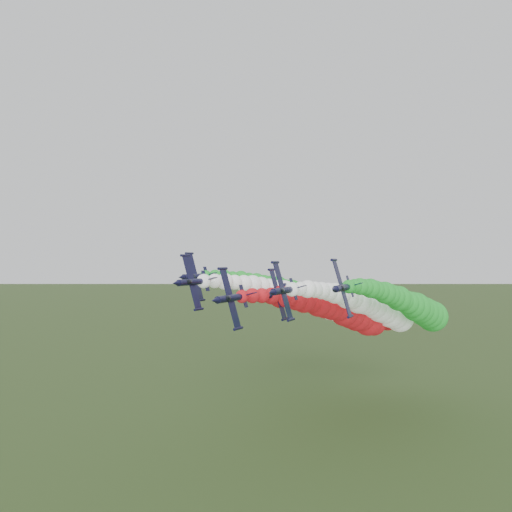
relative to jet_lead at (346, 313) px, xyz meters
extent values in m
cylinder|color=black|center=(-4.28, -60.97, 8.46)|extent=(1.57, 10.34, 1.57)
cone|color=black|center=(-4.28, -67.06, 8.46)|extent=(1.43, 2.07, 1.43)
cone|color=black|center=(-4.28, -55.35, 8.46)|extent=(1.43, 1.03, 1.43)
ellipsoid|color=black|center=(-3.84, -63.27, 8.60)|extent=(0.93, 2.16, 1.10)
cube|color=black|center=(-4.44, -61.20, 8.42)|extent=(3.29, 2.18, 10.60)
cylinder|color=black|center=(-6.02, -61.20, 13.70)|extent=(0.63, 2.99, 0.63)
cylinder|color=black|center=(-2.87, -61.20, 3.13)|extent=(0.63, 2.99, 0.63)
cube|color=black|center=(-3.01, -56.61, 8.84)|extent=(2.58, 1.72, 0.91)
cube|color=black|center=(-4.11, -56.61, 8.51)|extent=(1.36, 1.26, 4.21)
sphere|color=#B0131A|center=(-4.28, -56.95, 8.46)|extent=(2.50, 2.50, 2.50)
sphere|color=#B0131A|center=(-4.26, -52.59, 8.33)|extent=(2.95, 2.95, 2.95)
sphere|color=#B0131A|center=(-4.19, -48.22, 8.06)|extent=(3.05, 3.05, 3.05)
sphere|color=#B0131A|center=(-4.07, -43.85, 7.70)|extent=(3.54, 3.54, 3.54)
sphere|color=#B0131A|center=(-3.91, -39.48, 7.25)|extent=(4.85, 4.85, 4.85)
sphere|color=#B0131A|center=(-3.71, -35.11, 6.73)|extent=(4.18, 4.18, 4.18)
sphere|color=#B0131A|center=(-3.45, -30.74, 6.14)|extent=(5.32, 5.32, 5.32)
sphere|color=#B0131A|center=(-3.16, -26.37, 5.48)|extent=(5.94, 5.94, 5.94)
sphere|color=#B0131A|center=(-2.81, -22.00, 4.78)|extent=(5.39, 5.39, 5.39)
sphere|color=#B0131A|center=(-2.42, -17.64, 4.01)|extent=(6.60, 6.60, 6.60)
sphere|color=#B0131A|center=(-1.99, -13.27, 3.19)|extent=(6.70, 6.70, 6.70)
sphere|color=#B0131A|center=(-1.51, -8.90, 2.32)|extent=(6.73, 6.73, 6.73)
sphere|color=#B0131A|center=(-0.98, -4.53, 1.41)|extent=(6.42, 6.42, 6.42)
sphere|color=#B0131A|center=(-0.40, -0.16, 0.44)|extent=(8.26, 8.26, 8.26)
sphere|color=#B0131A|center=(0.21, 4.21, -0.57)|extent=(8.53, 8.53, 8.53)
sphere|color=#B0131A|center=(0.88, 8.58, -1.62)|extent=(8.92, 8.92, 8.92)
sphere|color=#B0131A|center=(1.59, 12.95, -2.72)|extent=(7.75, 7.75, 7.75)
sphere|color=#B0131A|center=(2.35, 17.31, -3.86)|extent=(9.46, 9.46, 9.46)
sphere|color=#B0131A|center=(3.15, 21.68, -5.04)|extent=(8.12, 8.12, 8.12)
cylinder|color=black|center=(-15.73, -55.67, 10.90)|extent=(1.57, 10.34, 1.57)
cone|color=black|center=(-15.73, -61.76, 10.90)|extent=(1.43, 2.07, 1.43)
cone|color=black|center=(-15.73, -50.04, 10.90)|extent=(1.43, 1.03, 1.43)
ellipsoid|color=black|center=(-15.29, -57.97, 11.03)|extent=(0.93, 2.16, 1.10)
cube|color=black|center=(-15.90, -55.90, 10.85)|extent=(3.29, 2.18, 10.60)
cylinder|color=black|center=(-17.47, -55.90, 16.13)|extent=(0.63, 2.99, 0.63)
cylinder|color=black|center=(-14.32, -55.90, 5.57)|extent=(0.63, 2.99, 0.63)
cube|color=black|center=(-14.47, -51.31, 11.28)|extent=(2.58, 1.72, 0.91)
cube|color=black|center=(-15.57, -51.31, 10.95)|extent=(1.36, 1.26, 4.21)
sphere|color=white|center=(-15.73, -51.65, 10.90)|extent=(2.95, 2.95, 2.95)
sphere|color=white|center=(-15.71, -47.28, 10.77)|extent=(3.09, 3.09, 3.09)
sphere|color=white|center=(-15.64, -42.92, 10.50)|extent=(3.71, 3.71, 3.71)
sphere|color=white|center=(-15.52, -38.55, 10.13)|extent=(3.42, 3.42, 3.42)
sphere|color=white|center=(-15.36, -34.18, 9.68)|extent=(3.96, 3.96, 3.96)
sphere|color=white|center=(-15.16, -29.81, 9.16)|extent=(4.71, 4.71, 4.71)
sphere|color=white|center=(-14.91, -25.44, 8.57)|extent=(4.81, 4.81, 4.81)
sphere|color=white|center=(-14.61, -21.07, 7.92)|extent=(4.95, 4.95, 4.95)
sphere|color=white|center=(-14.26, -16.70, 7.21)|extent=(5.18, 5.18, 5.18)
sphere|color=white|center=(-13.87, -12.33, 6.44)|extent=(6.39, 6.39, 6.39)
sphere|color=white|center=(-13.44, -7.97, 5.63)|extent=(6.07, 6.07, 6.07)
sphere|color=white|center=(-12.96, -3.60, 4.76)|extent=(6.52, 6.52, 6.52)
sphere|color=white|center=(-12.43, 0.77, 3.84)|extent=(7.27, 7.27, 7.27)
sphere|color=white|center=(-11.86, 5.14, 2.88)|extent=(7.37, 7.37, 7.37)
sphere|color=white|center=(-11.24, 9.51, 1.87)|extent=(7.60, 7.60, 7.60)
sphere|color=white|center=(-10.57, 13.88, 0.81)|extent=(8.53, 8.53, 8.53)
sphere|color=white|center=(-9.86, 18.25, -0.28)|extent=(8.41, 8.41, 8.41)
sphere|color=white|center=(-9.10, 22.62, -1.42)|extent=(7.97, 7.97, 7.97)
sphere|color=white|center=(-8.30, 26.99, -2.60)|extent=(8.86, 8.86, 8.86)
cylinder|color=black|center=(2.75, -53.42, 9.56)|extent=(1.57, 10.34, 1.57)
cone|color=black|center=(2.75, -59.51, 9.56)|extent=(1.43, 2.07, 1.43)
cone|color=black|center=(2.75, -47.80, 9.56)|extent=(1.43, 1.03, 1.43)
ellipsoid|color=black|center=(3.19, -55.72, 9.69)|extent=(0.93, 2.16, 1.10)
cube|color=black|center=(2.59, -53.65, 9.51)|extent=(3.29, 2.18, 10.60)
cylinder|color=black|center=(1.01, -53.65, 14.80)|extent=(0.63, 2.99, 0.63)
cylinder|color=black|center=(4.16, -53.65, 4.23)|extent=(0.63, 2.99, 0.63)
cube|color=black|center=(4.02, -49.06, 9.94)|extent=(2.58, 1.72, 0.91)
cube|color=black|center=(2.92, -49.06, 9.61)|extent=(1.36, 1.26, 4.21)
sphere|color=white|center=(2.75, -49.40, 9.56)|extent=(2.81, 2.81, 2.81)
sphere|color=white|center=(2.77, -45.04, 9.43)|extent=(2.84, 2.84, 2.84)
sphere|color=white|center=(2.84, -40.67, 9.16)|extent=(3.73, 3.73, 3.73)
sphere|color=white|center=(2.96, -36.30, 8.79)|extent=(3.52, 3.52, 3.52)
sphere|color=white|center=(3.12, -31.93, 8.35)|extent=(3.89, 3.89, 3.89)
sphere|color=white|center=(3.32, -27.56, 7.82)|extent=(4.24, 4.24, 4.24)
sphere|color=white|center=(3.58, -23.19, 7.23)|extent=(4.92, 4.92, 4.92)
sphere|color=white|center=(3.87, -18.82, 6.58)|extent=(4.81, 4.81, 4.81)
sphere|color=white|center=(4.22, -14.45, 5.87)|extent=(6.14, 6.14, 6.14)
sphere|color=white|center=(4.61, -10.09, 5.11)|extent=(5.50, 5.50, 5.50)
sphere|color=white|center=(5.04, -5.72, 4.29)|extent=(7.10, 7.10, 7.10)
sphere|color=white|center=(5.53, -1.35, 3.42)|extent=(6.56, 6.56, 6.56)
sphere|color=white|center=(6.05, 3.02, 2.50)|extent=(6.41, 6.41, 6.41)
sphere|color=white|center=(6.63, 7.39, 1.54)|extent=(7.16, 7.16, 7.16)
sphere|color=white|center=(7.25, 11.76, 0.53)|extent=(8.03, 8.03, 8.03)
sphere|color=white|center=(7.91, 16.13, -0.52)|extent=(7.75, 7.75, 7.75)
sphere|color=white|center=(8.62, 20.50, -1.62)|extent=(8.85, 8.85, 8.85)
sphere|color=white|center=(9.38, 24.86, -2.76)|extent=(8.54, 8.54, 8.54)
sphere|color=white|center=(10.18, 29.23, -3.94)|extent=(9.10, 9.10, 9.10)
cylinder|color=black|center=(-22.87, -43.21, 11.51)|extent=(1.57, 10.34, 1.57)
cone|color=black|center=(-22.87, -49.30, 11.51)|extent=(1.43, 2.07, 1.43)
cone|color=black|center=(-22.87, -37.58, 11.51)|extent=(1.43, 1.03, 1.43)
ellipsoid|color=black|center=(-22.43, -45.51, 11.64)|extent=(0.93, 2.16, 1.10)
cube|color=black|center=(-23.04, -43.44, 11.46)|extent=(3.29, 2.18, 10.60)
cylinder|color=black|center=(-24.61, -43.44, 16.74)|extent=(0.63, 2.99, 0.63)
cylinder|color=black|center=(-21.46, -43.44, 6.17)|extent=(0.63, 2.99, 0.63)
cube|color=black|center=(-21.61, -38.85, 11.88)|extent=(2.58, 1.72, 0.91)
cube|color=black|center=(-22.71, -38.85, 11.55)|extent=(1.36, 1.26, 4.21)
sphere|color=#1D9628|center=(-22.87, -39.19, 11.51)|extent=(2.67, 2.67, 2.67)
sphere|color=#1D9628|center=(-22.85, -34.82, 11.37)|extent=(3.01, 3.01, 3.01)
sphere|color=#1D9628|center=(-22.78, -30.45, 11.10)|extent=(3.56, 3.56, 3.56)
sphere|color=#1D9628|center=(-22.66, -26.08, 10.74)|extent=(3.20, 3.20, 3.20)
sphere|color=#1D9628|center=(-22.50, -21.72, 10.29)|extent=(4.16, 4.16, 4.16)
sphere|color=#1D9628|center=(-22.30, -17.35, 9.77)|extent=(4.03, 4.03, 4.03)
sphere|color=#1D9628|center=(-22.05, -12.98, 9.18)|extent=(4.73, 4.73, 4.73)
sphere|color=#1D9628|center=(-21.75, -8.61, 8.53)|extent=(4.81, 4.81, 4.81)
sphere|color=#1D9628|center=(-21.40, -4.24, 7.82)|extent=(5.52, 5.52, 5.52)
sphere|color=#1D9628|center=(-21.01, 0.13, 7.05)|extent=(6.47, 6.47, 6.47)
sphere|color=#1D9628|center=(-20.58, 4.50, 6.23)|extent=(6.01, 6.01, 6.01)
sphere|color=#1D9628|center=(-20.10, 8.87, 5.36)|extent=(7.25, 7.25, 7.25)
sphere|color=#1D9628|center=(-19.57, 13.24, 4.45)|extent=(6.54, 6.54, 6.54)
sphere|color=#1D9628|center=(-19.00, 17.60, 3.48)|extent=(6.97, 6.97, 6.97)
sphere|color=#1D9628|center=(-18.38, 21.97, 2.47)|extent=(8.32, 8.32, 8.32)
sphere|color=#1D9628|center=(-17.71, 26.34, 1.42)|extent=(8.11, 8.11, 8.11)
sphere|color=#1D9628|center=(-17.00, 30.71, 0.32)|extent=(9.29, 9.29, 9.29)
sphere|color=#1D9628|center=(-16.24, 35.08, -0.82)|extent=(8.07, 8.07, 8.07)
sphere|color=#1D9628|center=(-15.44, 39.45, -2.00)|extent=(8.73, 8.73, 8.73)
cylinder|color=black|center=(12.34, -47.53, 10.01)|extent=(1.57, 10.34, 1.57)
cone|color=black|center=(12.34, -53.61, 10.01)|extent=(1.43, 2.07, 1.43)
cone|color=black|center=(12.34, -41.90, 10.01)|extent=(1.43, 1.03, 1.43)
ellipsoid|color=black|center=(12.78, -49.82, 10.14)|extent=(0.93, 2.16, 1.10)
cube|color=black|center=(12.17, -47.76, 9.96)|extent=(3.29, 2.18, 10.60)
cylinder|color=black|center=(10.59, -47.76, 15.24)|extent=(0.63, 2.99, 0.63)
cylinder|color=black|center=(13.75, -47.76, 4.68)|extent=(0.63, 2.99, 0.63)
cube|color=black|center=(13.60, -43.16, 10.39)|extent=(2.58, 1.72, 0.91)
cube|color=black|center=(12.50, -43.16, 10.06)|extent=(1.36, 1.26, 4.21)
sphere|color=#1D9628|center=(12.34, -43.51, 10.01)|extent=(2.71, 2.71, 2.71)
sphere|color=#1D9628|center=(12.36, -39.14, 9.88)|extent=(3.00, 3.00, 3.00)
sphere|color=#1D9628|center=(12.43, -34.77, 9.61)|extent=(3.60, 3.60, 3.60)
sphere|color=#1D9628|center=(12.54, -30.40, 9.24)|extent=(3.67, 3.67, 3.67)
sphere|color=#1D9628|center=(12.70, -26.03, 8.79)|extent=(4.44, 4.44, 4.44)
sphere|color=#1D9628|center=(12.91, -21.66, 8.27)|extent=(4.36, 4.36, 4.36)
sphere|color=#1D9628|center=(13.16, -17.29, 7.68)|extent=(4.58, 4.58, 4.58)
sphere|color=#1D9628|center=(13.46, -12.93, 7.03)|extent=(5.55, 5.55, 5.55)
sphere|color=#1D9628|center=(13.80, -8.56, 6.32)|extent=(5.56, 5.56, 5.56)
sphere|color=#1D9628|center=(14.19, -4.19, 5.56)|extent=(5.88, 5.88, 5.88)
sphere|color=#1D9628|center=(14.63, 0.18, 4.74)|extent=(6.82, 6.82, 6.82)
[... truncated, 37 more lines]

